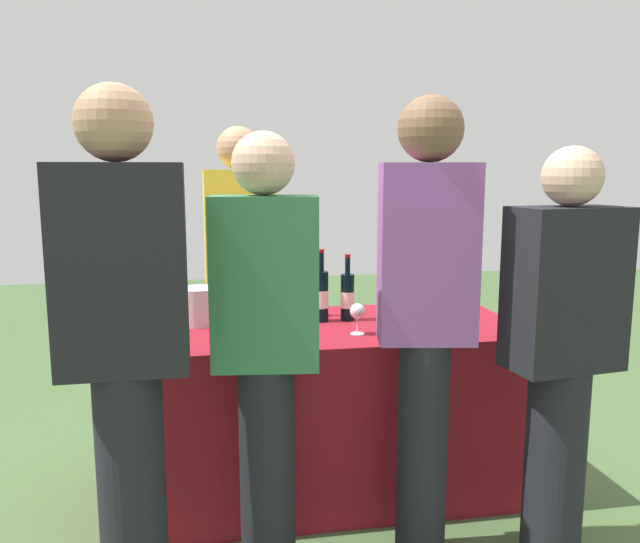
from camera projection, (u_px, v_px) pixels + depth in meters
ground_plane at (320, 486)px, 2.99m from camera, size 12.00×12.00×0.00m
tasting_table at (320, 407)px, 2.93m from camera, size 1.82×0.79×0.79m
wine_bottle_0 at (252, 296)px, 2.99m from camera, size 0.07×0.07×0.30m
wine_bottle_1 at (294, 292)px, 3.03m from camera, size 0.08×0.08×0.33m
wine_bottle_2 at (321, 295)px, 2.93m from camera, size 0.07×0.07×0.34m
wine_bottle_3 at (347, 296)px, 2.95m from camera, size 0.06×0.06×0.32m
wine_bottle_4 at (392, 293)px, 3.05m from camera, size 0.07×0.07×0.31m
wine_bottle_5 at (413, 288)px, 3.12m from camera, size 0.08×0.08×0.34m
wine_glass_0 at (275, 316)px, 2.61m from camera, size 0.06×0.06×0.14m
wine_glass_1 at (358, 312)px, 2.70m from camera, size 0.07×0.07×0.14m
wine_glass_2 at (430, 304)px, 2.83m from camera, size 0.06×0.06×0.14m
wine_glass_3 at (458, 307)px, 2.83m from camera, size 0.07×0.07×0.13m
ice_bucket at (198, 306)px, 2.88m from camera, size 0.18×0.18×0.17m
server_pouring at (241, 269)px, 3.47m from camera, size 0.39×0.23×1.73m
guest_0 at (125, 342)px, 1.97m from camera, size 0.40×0.23×1.75m
guest_1 at (266, 342)px, 2.21m from camera, size 0.39×0.25×1.62m
guest_2 at (426, 310)px, 2.30m from camera, size 0.37×0.25×1.75m
guest_3 at (562, 349)px, 2.27m from camera, size 0.43×0.27×1.58m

